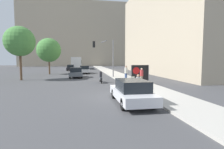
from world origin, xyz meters
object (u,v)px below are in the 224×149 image
street_tree_midblock (49,50)px  street_tree_near_curb (20,41)px  pedestrian_behind (126,73)px  car_on_road_nearest (76,73)px  motorcycle_on_road (101,78)px  jogger_on_sidewalk (142,76)px  protest_banner (140,73)px  city_bus_on_road (77,62)px  traffic_light_pole (106,52)px  parked_car_curbside (132,91)px  car_on_road_midblock (84,70)px  car_on_road_distant (71,68)px  seated_protester (138,81)px

street_tree_midblock → street_tree_near_curb: bearing=-101.3°
pedestrian_behind → street_tree_near_curb: street_tree_near_curb is taller
car_on_road_nearest → motorcycle_on_road: bearing=-65.3°
jogger_on_sidewalk → motorcycle_on_road: 4.69m
protest_banner → city_bus_on_road: (-7.98, 33.47, 0.79)m
jogger_on_sidewalk → traffic_light_pole: 8.43m
parked_car_curbside → car_on_road_midblock: size_ratio=1.10×
street_tree_near_curb → street_tree_midblock: street_tree_near_curb is taller
protest_banner → car_on_road_nearest: 10.52m
protest_banner → car_on_road_midblock: (-5.93, 15.44, -0.40)m
city_bus_on_road → street_tree_near_curb: (-5.98, -28.29, 2.97)m
street_tree_midblock → car_on_road_midblock: bearing=10.7°
street_tree_near_curb → city_bus_on_road: bearing=78.1°
parked_car_curbside → car_on_road_distant: 33.78m
seated_protester → parked_car_curbside: size_ratio=0.27×
protest_banner → motorcycle_on_road: protest_banner is taller
city_bus_on_road → street_tree_near_curb: size_ratio=1.70×
motorcycle_on_road → pedestrian_behind: bearing=7.9°
street_tree_midblock → jogger_on_sidewalk: bearing=-52.5°
car_on_road_distant → city_bus_on_road: city_bus_on_road is taller
parked_car_curbside → street_tree_near_curb: size_ratio=0.68×
traffic_light_pole → street_tree_midblock: bearing=138.7°
parked_car_curbside → city_bus_on_road: 42.34m
car_on_road_midblock → street_tree_midblock: 7.28m
car_on_road_nearest → motorcycle_on_road: size_ratio=1.92×
car_on_road_distant → city_bus_on_road: size_ratio=0.38×
pedestrian_behind → street_tree_near_curb: 13.83m
city_bus_on_road → motorcycle_on_road: 32.55m
seated_protester → city_bus_on_road: city_bus_on_road is taller
car_on_road_midblock → car_on_road_distant: bearing=109.1°
street_tree_midblock → car_on_road_nearest: bearing=-53.1°
parked_car_curbside → traffic_light_pole: bearing=88.5°
car_on_road_midblock → traffic_light_pole: bearing=-72.3°
car_on_road_midblock → city_bus_on_road: size_ratio=0.36×
parked_car_curbside → car_on_road_distant: car_on_road_distant is taller
car_on_road_nearest → street_tree_midblock: bearing=126.9°
jogger_on_sidewalk → seated_protester: bearing=51.8°
seated_protester → motorcycle_on_road: size_ratio=0.56×
pedestrian_behind → street_tree_near_curb: size_ratio=0.26×
car_on_road_nearest → car_on_road_distant: 17.14m
motorcycle_on_road → street_tree_midblock: street_tree_midblock is taller
car_on_road_distant → street_tree_midblock: size_ratio=0.68×
pedestrian_behind → protest_banner: protest_banner is taller
street_tree_midblock → pedestrian_behind: bearing=-49.1°
parked_car_curbside → street_tree_midblock: 24.75m
car_on_road_nearest → pedestrian_behind: bearing=-45.1°
motorcycle_on_road → street_tree_midblock: 15.76m
car_on_road_nearest → street_tree_midblock: 9.01m
traffic_light_pole → pedestrian_behind: bearing=-68.5°
pedestrian_behind → street_tree_near_curb: (-12.79, 3.59, 3.84)m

